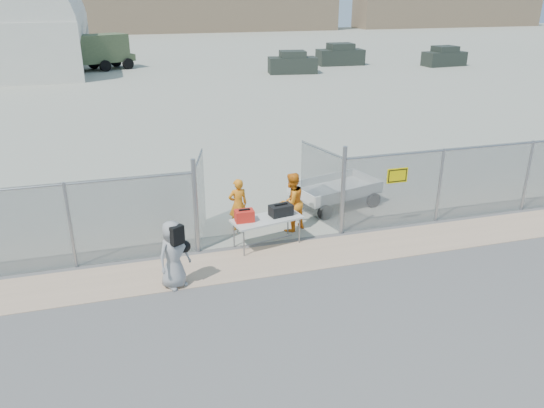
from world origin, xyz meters
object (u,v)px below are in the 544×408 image
object	(u,v)px
utility_trailer	(335,193)
security_worker_left	(238,205)
visitor	(173,254)
security_worker_right	(291,202)
folding_table	(267,232)

from	to	relation	value
utility_trailer	security_worker_left	bearing A→B (deg)	-179.76
security_worker_left	visitor	world-z (taller)	visitor
security_worker_right	folding_table	bearing A→B (deg)	12.39
folding_table	utility_trailer	world-z (taller)	utility_trailer
security_worker_left	utility_trailer	world-z (taller)	security_worker_left
security_worker_right	utility_trailer	distance (m)	2.36
folding_table	visitor	xyz separation A→B (m)	(-2.58, -1.44, 0.42)
security_worker_left	security_worker_right	bearing A→B (deg)	157.64
folding_table	security_worker_left	world-z (taller)	security_worker_left
security_worker_right	visitor	bearing A→B (deg)	5.38
utility_trailer	folding_table	bearing A→B (deg)	-158.52
security_worker_left	security_worker_right	xyz separation A→B (m)	(1.42, -0.43, 0.09)
visitor	security_worker_left	bearing A→B (deg)	20.73
visitor	utility_trailer	size ratio (longest dim) A/B	0.47
folding_table	utility_trailer	distance (m)	3.50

